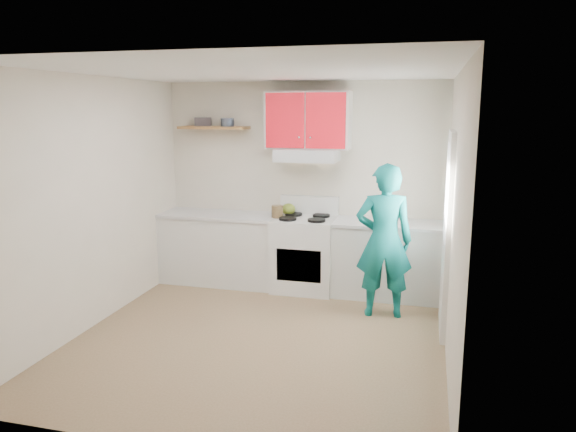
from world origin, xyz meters
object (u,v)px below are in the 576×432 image
(stove, at_px, (305,254))
(kettle, at_px, (288,209))
(person, at_px, (384,241))
(crock, at_px, (277,212))
(tin, at_px, (227,122))

(stove, distance_m, kettle, 0.61)
(stove, xyz_separation_m, kettle, (-0.25, 0.16, 0.54))
(kettle, bearing_deg, stove, -52.11)
(person, bearing_deg, crock, -32.40)
(crock, bearing_deg, stove, 5.38)
(stove, distance_m, person, 1.27)
(tin, height_order, crock, tin)
(kettle, bearing_deg, person, -51.87)
(stove, bearing_deg, person, -31.82)
(crock, height_order, person, person)
(stove, bearing_deg, crock, -174.62)
(crock, bearing_deg, person, -23.80)
(crock, xyz_separation_m, person, (1.38, -0.61, -0.14))
(stove, distance_m, crock, 0.63)
(person, bearing_deg, stove, -40.43)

